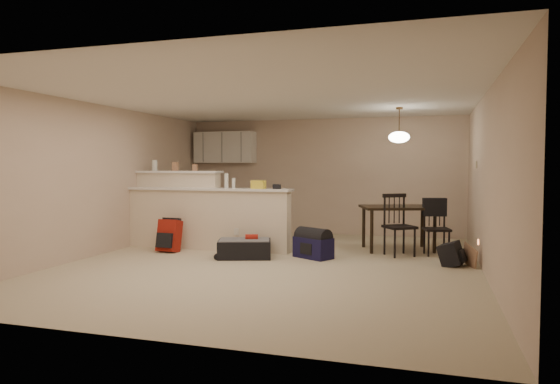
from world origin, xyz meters
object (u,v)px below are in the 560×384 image
at_px(dining_table, 398,211).
at_px(black_daypack, 451,254).
at_px(dining_chair_far, 437,228).
at_px(suitcase, 245,249).
at_px(pendant_lamp, 399,137).
at_px(dining_chair_near, 400,225).
at_px(navy_duffel, 313,248).
at_px(red_backpack, 169,236).

relative_size(dining_table, black_daypack, 3.81).
relative_size(dining_chair_far, suitcase, 1.10).
height_order(suitcase, black_daypack, black_daypack).
distance_m(pendant_lamp, dining_chair_near, 1.59).
distance_m(dining_chair_near, navy_duffel, 1.49).
bearing_deg(red_backpack, black_daypack, 5.27).
bearing_deg(black_daypack, dining_chair_far, 29.45).
bearing_deg(dining_chair_far, red_backpack, 179.15).
xyz_separation_m(dining_chair_far, red_backpack, (-4.42, -0.96, -0.19)).
xyz_separation_m(red_backpack, black_daypack, (4.62, 0.14, -0.11)).
distance_m(dining_chair_near, suitcase, 2.57).
bearing_deg(dining_chair_near, pendant_lamp, 62.62).
height_order(suitcase, red_backpack, red_backpack).
height_order(pendant_lamp, suitcase, pendant_lamp).
bearing_deg(dining_chair_far, black_daypack, -89.37).
relative_size(pendant_lamp, suitcase, 0.74).
height_order(dining_chair_near, suitcase, dining_chair_near).
bearing_deg(navy_duffel, dining_chair_far, 52.95).
height_order(red_backpack, navy_duffel, red_backpack).
bearing_deg(pendant_lamp, navy_duffel, -137.06).
bearing_deg(pendant_lamp, dining_chair_far, -28.18).
height_order(pendant_lamp, dining_chair_far, pendant_lamp).
relative_size(dining_chair_near, navy_duffel, 1.66).
height_order(suitcase, navy_duffel, navy_duffel).
relative_size(dining_chair_far, black_daypack, 2.43).
xyz_separation_m(red_backpack, navy_duffel, (2.52, 0.14, -0.11)).
distance_m(dining_table, dining_chair_near, 0.60).
xyz_separation_m(dining_chair_far, suitcase, (-2.97, -1.12, -0.32)).
bearing_deg(dining_chair_near, red_backpack, 157.48).
relative_size(dining_table, suitcase, 1.72).
height_order(dining_chair_near, navy_duffel, dining_chair_near).
xyz_separation_m(dining_chair_near, navy_duffel, (-1.31, -0.60, -0.34)).
distance_m(suitcase, red_backpack, 1.46).
height_order(pendant_lamp, red_backpack, pendant_lamp).
relative_size(pendant_lamp, dining_chair_near, 0.61).
relative_size(dining_chair_far, navy_duffel, 1.51).
relative_size(dining_chair_near, black_daypack, 2.68).
height_order(dining_table, red_backpack, dining_table).
relative_size(pendant_lamp, black_daypack, 1.63).
bearing_deg(navy_duffel, suitcase, -134.95).
height_order(dining_table, dining_chair_near, dining_chair_near).
height_order(dining_chair_near, black_daypack, dining_chair_near).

